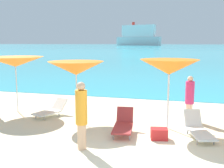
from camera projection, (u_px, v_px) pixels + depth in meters
ground_plane at (173, 96)px, 15.79m from camera, size 50.00×100.00×0.30m
ocean_water at (187, 46)px, 223.41m from camera, size 650.00×440.00×0.02m
umbrella_1 at (15, 62)px, 11.28m from camera, size 2.44×2.44×2.33m
umbrella_2 at (76, 68)px, 10.04m from camera, size 2.08×2.08×2.23m
umbrella_3 at (169, 67)px, 9.04m from camera, size 1.97×1.97×2.36m
lounge_chair_1 at (123, 124)px, 8.77m from camera, size 0.75×1.53×0.75m
lounge_chair_5 at (198, 129)px, 8.47m from camera, size 1.01×1.67×0.72m
lounge_chair_7 at (51, 110)px, 10.87m from camera, size 1.03×1.56×0.63m
beachgoer_2 at (81, 114)px, 7.37m from camera, size 0.32×0.32×1.87m
beachgoer_3 at (190, 97)px, 10.17m from camera, size 0.32×0.32×1.69m
cooler_box at (159, 134)px, 8.27m from camera, size 0.56×0.45×0.34m
cruise_ship at (138, 36)px, 269.02m from camera, size 44.98×17.90×22.84m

